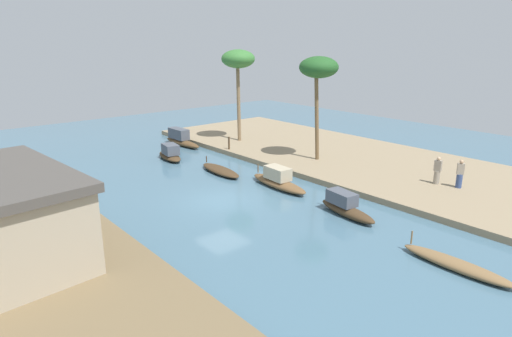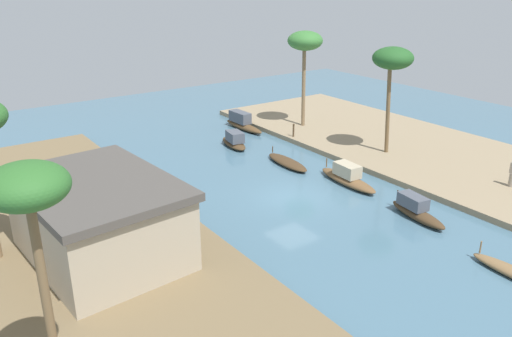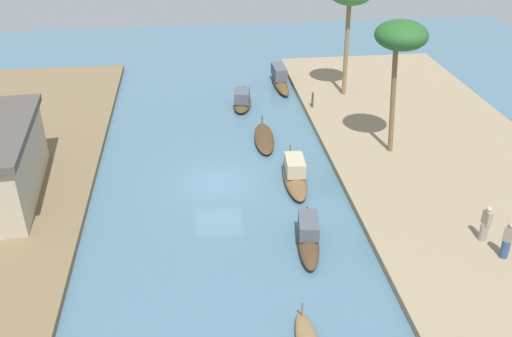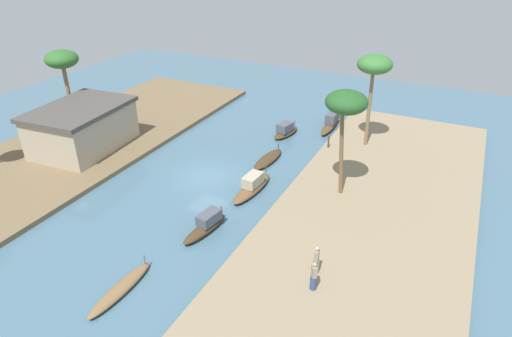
{
  "view_description": "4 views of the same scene",
  "coord_description": "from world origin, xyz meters",
  "views": [
    {
      "loc": [
        -18.99,
        13.68,
        8.71
      ],
      "look_at": [
        0.88,
        -3.24,
        1.09
      ],
      "focal_mm": 30.97,
      "sensor_mm": 36.0,
      "label": 1
    },
    {
      "loc": [
        -21.01,
        17.47,
        12.14
      ],
      "look_at": [
        3.86,
        -0.09,
        0.57
      ],
      "focal_mm": 36.18,
      "sensor_mm": 36.0,
      "label": 2
    },
    {
      "loc": [
        -24.69,
        0.97,
        14.73
      ],
      "look_at": [
        -0.38,
        -1.98,
        0.91
      ],
      "focal_mm": 38.84,
      "sensor_mm": 36.0,
      "label": 3
    },
    {
      "loc": [
        -24.42,
        -16.23,
        16.36
      ],
      "look_at": [
        1.53,
        -3.38,
        0.81
      ],
      "focal_mm": 31.12,
      "sensor_mm": 36.0,
      "label": 4
    }
  ],
  "objects": [
    {
      "name": "river_water",
      "position": [
        0.0,
        0.0,
        0.0
      ],
      "size": [
        61.69,
        61.69,
        0.0
      ],
      "primitive_type": "plane",
      "color": "#476B7F",
      "rests_on": "ground"
    },
    {
      "name": "riverbank_left",
      "position": [
        0.0,
        -12.45,
        0.18
      ],
      "size": [
        36.8,
        12.3,
        0.36
      ],
      "primitive_type": "cube",
      "color": "#937F60",
      "rests_on": "ground"
    },
    {
      "name": "sampan_foreground",
      "position": [
        9.77,
        -2.28,
        0.45
      ],
      "size": [
        3.5,
        1.72,
        1.21
      ],
      "rotation": [
        0.0,
        0.0,
        -0.17
      ],
      "color": "#47331E",
      "rests_on": "river_water"
    },
    {
      "name": "sampan_near_left_bank",
      "position": [
        4.38,
        -3.04,
        0.21
      ],
      "size": [
        4.16,
        1.4,
        0.83
      ],
      "rotation": [
        0.0,
        0.0,
        -0.06
      ],
      "color": "#47331E",
      "rests_on": "river_water"
    },
    {
      "name": "sampan_upstream_small",
      "position": [
        -0.33,
        -4.0,
        0.45
      ],
      "size": [
        4.77,
        1.42,
        1.28
      ],
      "rotation": [
        0.0,
        0.0,
        -0.06
      ],
      "color": "brown",
      "rests_on": "river_water"
    },
    {
      "name": "sampan_midstream",
      "position": [
        -5.8,
        -3.6,
        0.46
      ],
      "size": [
        3.82,
        1.43,
        1.18
      ],
      "rotation": [
        0.0,
        0.0,
        -0.14
      ],
      "color": "#47331E",
      "rests_on": "river_water"
    },
    {
      "name": "sampan_with_tall_canopy",
      "position": [
        13.34,
        -5.4,
        0.55
      ],
      "size": [
        4.79,
        1.05,
        1.4
      ],
      "rotation": [
        0.0,
        0.0,
        0.03
      ],
      "color": "brown",
      "rests_on": "river_water"
    },
    {
      "name": "person_on_near_bank",
      "position": [
        -6.77,
        -11.01,
        1.1
      ],
      "size": [
        0.44,
        0.4,
        1.68
      ],
      "rotation": [
        0.0,
        0.0,
        3.29
      ],
      "color": "gray",
      "rests_on": "riverbank_left"
    },
    {
      "name": "person_by_mooring",
      "position": [
        -8.0,
        -11.31,
        1.09
      ],
      "size": [
        0.48,
        0.48,
        1.69
      ],
      "rotation": [
        0.0,
        0.0,
        3.79
      ],
      "color": "#33477A",
      "rests_on": "riverbank_left"
    },
    {
      "name": "mooring_post",
      "position": [
        8.31,
        -6.76,
        0.87
      ],
      "size": [
        0.14,
        0.14,
        1.01
      ],
      "primitive_type": "cylinder",
      "color": "#4C3823",
      "rests_on": "riverbank_left"
    },
    {
      "name": "palm_tree_left_near",
      "position": [
        1.73,
        -9.6,
        6.77
      ],
      "size": [
        2.7,
        2.7,
        7.29
      ],
      "color": "brown",
      "rests_on": "riverbank_left"
    }
  ]
}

